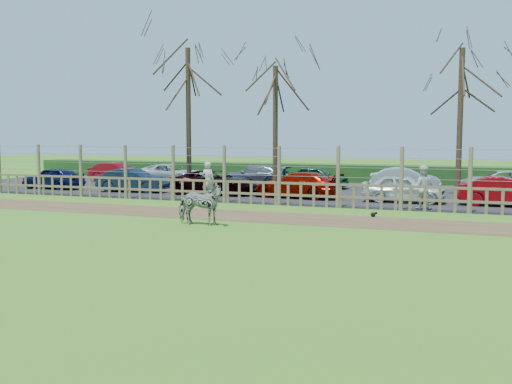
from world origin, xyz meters
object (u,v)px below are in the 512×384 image
(car_7, at_px, (117,172))
(car_12, at_px, (501,182))
(visitor_a, at_px, (208,181))
(crow, at_px, (373,214))
(car_5, at_px, (505,192))
(car_8, at_px, (171,174))
(zebra, at_px, (200,204))
(car_9, at_px, (254,175))
(car_11, at_px, (405,179))
(tree_left, at_px, (188,84))
(tree_right, at_px, (461,86))
(car_0, at_px, (53,178))
(car_3, at_px, (297,185))
(tree_mid, at_px, (275,98))
(car_10, at_px, (317,177))
(visitor_b, at_px, (422,187))
(car_1, at_px, (133,180))
(car_4, at_px, (404,189))
(car_2, at_px, (215,182))

(car_7, xyz_separation_m, car_12, (22.48, -0.49, 0.00))
(car_12, bearing_deg, visitor_a, -58.00)
(crow, height_order, car_5, car_5)
(crow, distance_m, car_8, 16.93)
(zebra, distance_m, car_7, 19.13)
(car_9, height_order, car_11, same)
(tree_left, distance_m, car_11, 12.50)
(tree_right, relative_size, car_7, 2.02)
(car_9, distance_m, car_12, 13.18)
(car_0, height_order, car_8, same)
(car_3, xyz_separation_m, car_12, (9.01, 4.87, 0.00))
(zebra, bearing_deg, tree_left, 24.38)
(car_11, bearing_deg, tree_left, 102.51)
(tree_mid, xyz_separation_m, car_11, (6.30, 2.86, -4.23))
(car_10, height_order, car_11, same)
(crow, distance_m, car_11, 10.54)
(visitor_a, height_order, car_11, visitor_a)
(visitor_b, distance_m, car_0, 19.74)
(tree_left, bearing_deg, tree_right, 6.34)
(car_12, bearing_deg, car_5, 1.13)
(car_10, bearing_deg, car_1, 124.89)
(car_1, height_order, car_10, same)
(car_7, height_order, car_8, same)
(car_12, bearing_deg, car_7, -89.21)
(visitor_b, bearing_deg, car_10, -59.67)
(car_7, bearing_deg, car_4, -106.20)
(car_1, bearing_deg, car_5, -95.75)
(car_5, relative_size, car_10, 1.03)
(tree_mid, xyz_separation_m, visitor_a, (-1.52, -4.99, -3.96))
(tree_mid, xyz_separation_m, car_1, (-6.80, -2.86, -4.23))
(car_1, relative_size, car_3, 0.88)
(tree_left, height_order, car_12, tree_left)
(crow, height_order, car_4, car_4)
(car_4, xyz_separation_m, car_7, (-18.35, 5.59, 0.00))
(car_5, distance_m, car_11, 7.30)
(car_2, bearing_deg, tree_mid, -44.70)
(tree_mid, xyz_separation_m, car_9, (-2.20, 2.74, -4.23))
(car_3, height_order, car_4, same)
(tree_left, relative_size, car_12, 1.82)
(visitor_a, relative_size, car_1, 0.47)
(tree_right, height_order, visitor_b, tree_right)
(visitor_a, distance_m, car_9, 7.76)
(crow, height_order, car_1, car_1)
(visitor_a, relative_size, car_2, 0.40)
(car_3, bearing_deg, car_1, -81.65)
(visitor_b, distance_m, car_1, 14.71)
(car_12, bearing_deg, tree_right, -46.95)
(tree_mid, bearing_deg, visitor_a, -106.94)
(car_7, relative_size, car_12, 0.84)
(visitor_a, xyz_separation_m, car_1, (-5.28, 2.13, -0.26))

